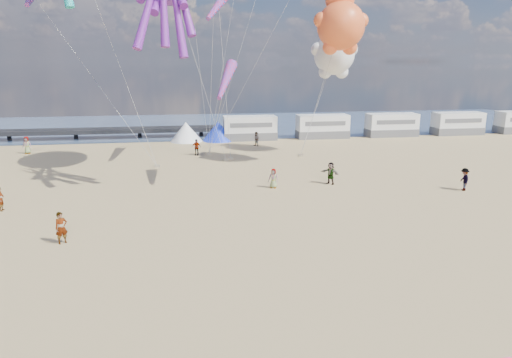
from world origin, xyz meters
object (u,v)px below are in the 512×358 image
at_px(standing_person, 61,228).
at_px(beachgoer_3, 196,147).
at_px(beachgoer_4, 331,173).
at_px(tent_white, 186,132).
at_px(beachgoer_5, 1,199).
at_px(sandbag_e, 209,154).
at_px(windsock_right, 226,80).
at_px(motorhome_2, 392,125).
at_px(beachgoer_0, 273,178).
at_px(tent_blue, 218,131).
at_px(motorhome_3, 458,123).
at_px(windsock_mid, 219,5).
at_px(sandbag_a, 157,166).
at_px(kite_panda, 334,54).
at_px(kite_teddy_orange, 341,26).
at_px(beachgoer_6, 27,145).
at_px(motorhome_1, 322,126).
at_px(sandbag_d, 231,158).
at_px(sandbag_b, 226,160).
at_px(beachgoer_2, 464,179).
at_px(sandbag_c, 301,155).
at_px(beachgoer_1, 256,139).
at_px(motorhome_0, 250,128).

height_order(standing_person, beachgoer_3, standing_person).
bearing_deg(beachgoer_4, tent_white, 166.96).
distance_m(beachgoer_3, beachgoer_5, 21.39).
bearing_deg(beachgoer_5, beachgoer_3, -42.45).
height_order(sandbag_e, windsock_right, windsock_right).
xyz_separation_m(motorhome_2, beachgoer_0, (-20.37, -22.90, -0.72)).
relative_size(motorhome_2, tent_blue, 1.65).
height_order(motorhome_3, windsock_mid, windsock_mid).
relative_size(sandbag_a, kite_panda, 0.07).
relative_size(kite_teddy_orange, windsock_right, 1.43).
bearing_deg(beachgoer_6, motorhome_3, 7.37).
bearing_deg(beachgoer_6, motorhome_1, 10.47).
bearing_deg(sandbag_d, windsock_mid, -113.47).
xyz_separation_m(beachgoer_0, beachgoer_5, (-18.95, -2.77, 0.04)).
distance_m(tent_blue, sandbag_b, 12.33).
xyz_separation_m(tent_blue, sandbag_a, (-6.82, -14.12, -1.09)).
distance_m(motorhome_1, beachgoer_5, 39.35).
bearing_deg(beachgoer_3, beachgoer_0, -49.78).
distance_m(tent_blue, windsock_right, 23.07).
relative_size(motorhome_2, beachgoer_2, 3.77).
bearing_deg(sandbag_c, kite_teddy_orange, -73.14).
height_order(sandbag_e, kite_teddy_orange, kite_teddy_orange).
height_order(motorhome_3, windsock_right, windsock_right).
xyz_separation_m(sandbag_a, sandbag_b, (6.66, 1.84, 0.00)).
distance_m(sandbag_a, kite_panda, 20.92).
bearing_deg(beachgoer_1, motorhome_1, 74.93).
bearing_deg(sandbag_d, motorhome_2, 27.40).
height_order(motorhome_3, sandbag_e, motorhome_3).
bearing_deg(motorhome_2, beachgoer_6, -173.08).
height_order(tent_blue, sandbag_d, tent_blue).
relative_size(beachgoer_5, sandbag_b, 3.27).
xyz_separation_m(sandbag_d, sandbag_e, (-2.05, 2.79, 0.00)).
bearing_deg(windsock_right, sandbag_b, 103.82).
distance_m(beachgoer_2, sandbag_b, 21.87).
height_order(beachgoer_4, windsock_right, windsock_right).
distance_m(beachgoer_3, windsock_right, 15.10).
relative_size(motorhome_1, sandbag_a, 13.20).
bearing_deg(sandbag_b, tent_white, 107.35).
height_order(standing_person, beachgoer_6, beachgoer_6).
xyz_separation_m(beachgoer_1, beachgoer_4, (3.30, -17.77, 0.06)).
bearing_deg(motorhome_1, beachgoer_0, -115.40).
xyz_separation_m(motorhome_2, tent_blue, (-23.00, 0.00, -0.30)).
xyz_separation_m(beachgoer_2, windsock_mid, (-17.72, 11.50, 13.59)).
height_order(motorhome_0, motorhome_1, same).
bearing_deg(windsock_mid, beachgoer_2, -11.56).
height_order(motorhome_2, sandbag_d, motorhome_2).
relative_size(beachgoer_0, beachgoer_4, 0.87).
bearing_deg(sandbag_b, beachgoer_4, -53.17).
bearing_deg(motorhome_0, beachgoer_1, -88.43).
bearing_deg(sandbag_b, beachgoer_6, 161.54).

